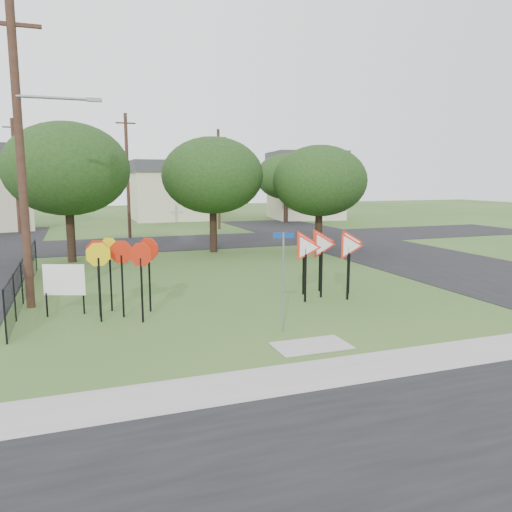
% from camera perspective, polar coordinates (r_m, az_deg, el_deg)
% --- Properties ---
extents(ground, '(140.00, 140.00, 0.00)m').
position_cam_1_polar(ground, '(15.56, 2.43, -7.53)').
color(ground, '#335620').
extents(sidewalk, '(30.00, 1.60, 0.02)m').
position_cam_1_polar(sidewalk, '(11.99, 10.25, -12.72)').
color(sidewalk, gray).
rests_on(sidewalk, ground).
extents(planting_strip, '(30.00, 0.80, 0.02)m').
position_cam_1_polar(planting_strip, '(11.05, 13.46, -14.76)').
color(planting_strip, '#335620').
rests_on(planting_strip, ground).
extents(street_right, '(8.00, 50.00, 0.02)m').
position_cam_1_polar(street_right, '(29.97, 16.57, 0.11)').
color(street_right, black).
rests_on(street_right, ground).
extents(street_far, '(60.00, 8.00, 0.02)m').
position_cam_1_polar(street_far, '(34.56, -10.23, 1.46)').
color(street_far, black).
rests_on(street_far, ground).
extents(curb_pad, '(2.00, 1.20, 0.02)m').
position_cam_1_polar(curb_pad, '(13.47, 6.36, -10.16)').
color(curb_pad, gray).
rests_on(curb_pad, ground).
extents(street_name_sign, '(0.57, 0.22, 2.88)m').
position_cam_1_polar(street_name_sign, '(14.24, 3.12, -2.21)').
color(street_name_sign, gray).
rests_on(street_name_sign, ground).
extents(stop_sign_cluster, '(2.29, 2.19, 2.49)m').
position_cam_1_polar(stop_sign_cluster, '(16.30, -15.32, -0.43)').
color(stop_sign_cluster, black).
rests_on(stop_sign_cluster, ground).
extents(yield_sign_cluster, '(3.21, 1.88, 2.54)m').
position_cam_1_polar(yield_sign_cluster, '(18.66, 7.90, 1.00)').
color(yield_sign_cluster, black).
rests_on(yield_sign_cluster, ground).
extents(info_board, '(1.27, 0.49, 1.67)m').
position_cam_1_polar(info_board, '(17.15, -21.07, -2.77)').
color(info_board, black).
rests_on(info_board, ground).
extents(utility_pole_main, '(3.55, 0.33, 10.00)m').
position_cam_1_polar(utility_pole_main, '(18.38, -25.14, 10.61)').
color(utility_pole_main, '#472C20').
rests_on(utility_pole_main, ground).
extents(far_pole_a, '(1.40, 0.24, 9.00)m').
position_cam_1_polar(far_pole_a, '(37.98, -14.46, 8.93)').
color(far_pole_a, '#472C20').
rests_on(far_pole_a, ground).
extents(far_pole_b, '(1.40, 0.24, 8.50)m').
position_cam_1_polar(far_pole_b, '(43.40, -4.28, 8.81)').
color(far_pole_b, '#472C20').
rests_on(far_pole_b, ground).
extents(far_pole_c, '(1.40, 0.24, 9.00)m').
position_cam_1_polar(far_pole_c, '(44.02, -25.77, 8.29)').
color(far_pole_c, '#472C20').
rests_on(far_pole_c, ground).
extents(fence_run, '(0.05, 11.55, 1.50)m').
position_cam_1_polar(fence_run, '(20.47, -24.91, -2.11)').
color(fence_run, black).
rests_on(fence_run, ground).
extents(house_mid, '(8.40, 8.40, 6.20)m').
position_cam_1_polar(house_mid, '(54.68, -9.73, 7.46)').
color(house_mid, beige).
rests_on(house_mid, ground).
extents(house_right, '(8.30, 8.30, 7.20)m').
position_cam_1_polar(house_right, '(55.15, 5.64, 8.08)').
color(house_right, beige).
rests_on(house_right, ground).
extents(tree_near_left, '(6.40, 6.40, 7.27)m').
position_cam_1_polar(tree_near_left, '(27.81, -20.79, 9.28)').
color(tree_near_left, black).
rests_on(tree_near_left, ground).
extents(tree_near_mid, '(6.00, 6.00, 6.80)m').
position_cam_1_polar(tree_near_mid, '(29.81, -4.98, 9.14)').
color(tree_near_mid, black).
rests_on(tree_near_mid, ground).
extents(tree_near_right, '(5.60, 5.60, 6.33)m').
position_cam_1_polar(tree_near_right, '(30.09, 7.27, 8.50)').
color(tree_near_right, black).
rests_on(tree_near_right, ground).
extents(tree_far_right, '(6.00, 6.00, 6.80)m').
position_cam_1_polar(tree_far_right, '(49.85, 3.45, 9.05)').
color(tree_far_right, black).
rests_on(tree_far_right, ground).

